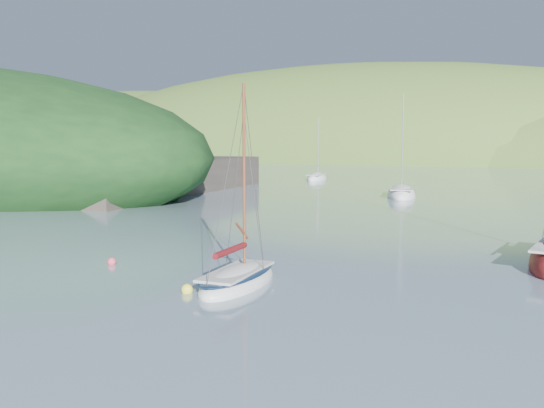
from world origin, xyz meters
The scene contains 6 objects.
ground centered at (0.00, 0.00, 0.00)m, with size 700.00×700.00×0.00m, color slate.
shoreline_hills centered at (-9.66, 172.42, 0.00)m, with size 690.00×135.00×56.00m.
daysailer_white centered at (1.06, 3.18, 0.20)m, with size 2.74×5.66×8.35m.
distant_sloop_a centered at (-4.69, 42.24, 0.19)m, with size 4.91×8.27×11.15m.
distant_sloop_c centered at (-23.16, 61.80, 0.17)m, with size 3.64×7.02×9.55m.
mooring_buoys centered at (3.43, 3.87, 0.12)m, with size 21.41×5.87×0.43m.
Camera 1 is at (13.53, -16.22, 5.60)m, focal length 40.00 mm.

